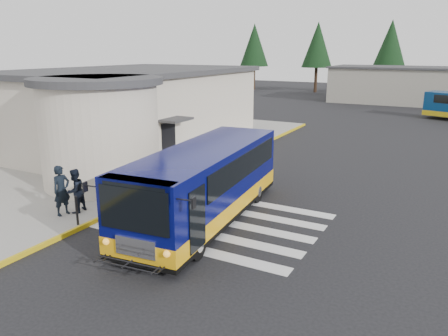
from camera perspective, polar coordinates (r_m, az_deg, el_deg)
The scene contains 9 objects.
ground at distance 16.80m, azimuth 1.14°, elevation -6.15°, with size 140.00×140.00×0.00m, color black.
sidewalk at distance 24.86m, azimuth -13.23°, elevation 0.73°, with size 10.00×34.00×0.15m, color gray.
curb_strip at distance 21.97m, azimuth -3.48°, elevation -0.77°, with size 0.12×34.00×0.16m, color gold.
station_building at distance 27.74m, azimuth -12.45°, elevation 7.51°, with size 12.70×18.70×4.80m.
crosswalk at distance 16.37m, azimuth -1.72°, elevation -6.73°, with size 8.00×5.35×0.01m.
transit_bus at distance 15.90m, azimuth -2.55°, elevation -2.43°, with size 3.83×9.86×2.73m.
pedestrian_a at distance 17.21m, azimuth -20.45°, elevation -2.76°, with size 0.69×0.45×1.89m, color black.
pedestrian_b at distance 17.33m, azimuth -18.87°, elevation -2.85°, with size 0.82×0.64×1.68m, color black.
bollard at distance 16.16m, azimuth -18.68°, elevation -5.28°, with size 0.09×0.09×1.07m, color black.
Camera 1 is at (7.13, -13.92, 6.12)m, focal length 35.00 mm.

